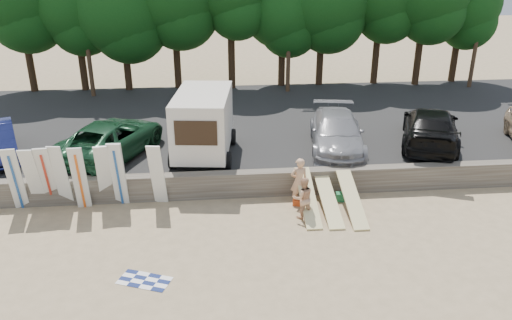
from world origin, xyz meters
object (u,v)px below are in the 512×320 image
object	(u,v)px
car_2	(337,133)
beachgoer_b	(303,198)
car_1	(111,138)
beachgoer_a	(299,181)
car_3	(430,127)
cooler	(341,197)
box_trailer	(203,121)

from	to	relation	value
car_2	beachgoer_b	world-z (taller)	car_2
car_1	beachgoer_a	world-z (taller)	car_1
car_3	beachgoer_b	distance (m)	8.33
cooler	car_2	bearing A→B (deg)	87.59
car_1	beachgoer_a	size ratio (longest dim) A/B	3.10
car_2	car_3	size ratio (longest dim) A/B	0.94
beachgoer_b	cooler	xyz separation A→B (m)	(1.71, 1.17, -0.62)
car_2	car_1	bearing A→B (deg)	-171.73
cooler	box_trailer	bearing A→B (deg)	154.35
beachgoer_b	car_1	bearing A→B (deg)	-40.21
car_1	cooler	world-z (taller)	car_1
beachgoer_a	car_2	bearing A→B (deg)	-130.27
box_trailer	car_3	xyz separation A→B (m)	(10.15, 0.35, -0.71)
car_3	beachgoer_b	size ratio (longest dim) A/B	3.71
car_2	beachgoer_b	bearing A→B (deg)	-106.89
box_trailer	cooler	distance (m)	6.54
beachgoer_a	beachgoer_b	bearing A→B (deg)	79.63
car_3	cooler	world-z (taller)	car_3
car_1	beachgoer_b	xyz separation A→B (m)	(7.40, -4.93, -0.71)
beachgoer_a	cooler	bearing A→B (deg)	173.98
box_trailer	car_2	world-z (taller)	box_trailer
car_2	beachgoer_b	distance (m)	5.32
beachgoer_a	beachgoer_b	size ratio (longest dim) A/B	1.17
car_3	beachgoer_a	distance (m)	7.67
car_2	cooler	distance (m)	3.85
car_2	cooler	xyz separation A→B (m)	(-0.63, -3.56, -1.33)
box_trailer	car_3	bearing A→B (deg)	8.88
car_1	car_3	bearing A→B (deg)	-157.56
car_1	beachgoer_b	bearing A→B (deg)	168.85
beachgoer_a	car_1	bearing A→B (deg)	-34.94
car_1	cooler	xyz separation A→B (m)	(9.11, -3.76, -1.33)
car_1	car_2	world-z (taller)	car_2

